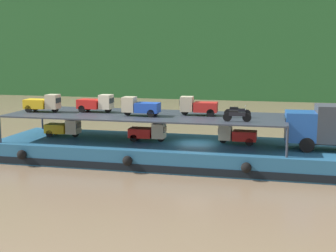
{
  "coord_description": "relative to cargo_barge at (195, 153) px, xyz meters",
  "views": [
    {
      "loc": [
        5.78,
        -32.86,
        8.24
      ],
      "look_at": [
        -2.07,
        0.0,
        2.7
      ],
      "focal_mm": 49.43,
      "sensor_mm": 36.0,
      "label": 1
    }
  ],
  "objects": [
    {
      "name": "ground_plane",
      "position": [
        -0.0,
        0.02,
        -0.75
      ],
      "size": [
        400.0,
        400.0,
        0.0
      ],
      "primitive_type": "plane",
      "color": "#7F664C"
    },
    {
      "name": "cargo_barge",
      "position": [
        0.0,
        0.0,
        0.0
      ],
      "size": [
        29.87,
        7.82,
        1.5
      ],
      "color": "#23567A",
      "rests_on": "ground"
    },
    {
      "name": "cargo_rack",
      "position": [
        -3.8,
        0.02,
        2.69
      ],
      "size": [
        20.67,
        6.47,
        2.0
      ],
      "color": "#2D333D",
      "rests_on": "cargo_barge"
    },
    {
      "name": "mini_truck_lower_stern",
      "position": [
        -10.61,
        0.23,
        1.44
      ],
      "size": [
        2.76,
        1.23,
        1.38
      ],
      "color": "gold",
      "rests_on": "cargo_barge"
    },
    {
      "name": "mini_truck_lower_aft",
      "position": [
        -3.59,
        -0.04,
        1.44
      ],
      "size": [
        2.75,
        1.21,
        1.38
      ],
      "color": "red",
      "rests_on": "cargo_barge"
    },
    {
      "name": "mini_truck_lower_mid",
      "position": [
        2.97,
        0.49,
        1.44
      ],
      "size": [
        2.77,
        1.24,
        1.38
      ],
      "color": "red",
      "rests_on": "cargo_barge"
    },
    {
      "name": "mini_truck_upper_stern",
      "position": [
        -11.96,
        -0.4,
        3.44
      ],
      "size": [
        2.76,
        1.23,
        1.38
      ],
      "color": "gold",
      "rests_on": "cargo_rack"
    },
    {
      "name": "mini_truck_upper_mid",
      "position": [
        -7.91,
        0.48,
        3.44
      ],
      "size": [
        2.78,
        1.26,
        1.38
      ],
      "color": "red",
      "rests_on": "cargo_rack"
    },
    {
      "name": "mini_truck_upper_fore",
      "position": [
        -3.97,
        -0.74,
        3.44
      ],
      "size": [
        2.75,
        1.22,
        1.38
      ],
      "color": "#1E47B7",
      "rests_on": "cargo_rack"
    },
    {
      "name": "mini_truck_upper_bow",
      "position": [
        0.09,
        0.53,
        3.44
      ],
      "size": [
        2.78,
        1.28,
        1.38
      ],
      "color": "red",
      "rests_on": "cargo_rack"
    },
    {
      "name": "motorcycle_upper_port",
      "position": [
        3.14,
        -1.92,
        3.18
      ],
      "size": [
        1.9,
        0.55,
        0.87
      ],
      "color": "black",
      "rests_on": "cargo_rack"
    },
    {
      "name": "motorcycle_upper_centre",
      "position": [
        2.99,
        0.02,
        3.18
      ],
      "size": [
        1.9,
        0.55,
        0.87
      ],
      "color": "black",
      "rests_on": "cargo_rack"
    }
  ]
}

